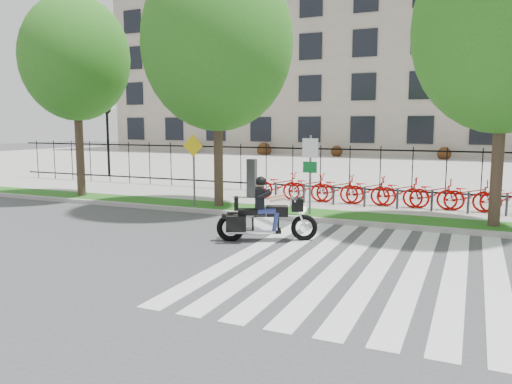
% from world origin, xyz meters
% --- Properties ---
extents(ground, '(120.00, 120.00, 0.00)m').
position_xyz_m(ground, '(0.00, 0.00, 0.00)').
color(ground, '#3E3E41').
rests_on(ground, ground).
extents(curb, '(60.00, 0.20, 0.15)m').
position_xyz_m(curb, '(0.00, 4.10, 0.07)').
color(curb, '#9E9C95').
rests_on(curb, ground).
extents(grass_verge, '(60.00, 1.50, 0.15)m').
position_xyz_m(grass_verge, '(0.00, 4.95, 0.07)').
color(grass_verge, '#205B16').
rests_on(grass_verge, ground).
extents(sidewalk, '(60.00, 3.50, 0.15)m').
position_xyz_m(sidewalk, '(0.00, 7.45, 0.07)').
color(sidewalk, gray).
rests_on(sidewalk, ground).
extents(plaza, '(80.00, 34.00, 0.10)m').
position_xyz_m(plaza, '(0.00, 25.00, 0.05)').
color(plaza, gray).
rests_on(plaza, ground).
extents(crosswalk_stripes, '(5.70, 8.00, 0.01)m').
position_xyz_m(crosswalk_stripes, '(4.83, 0.00, 0.01)').
color(crosswalk_stripes, silver).
rests_on(crosswalk_stripes, ground).
extents(iron_fence, '(30.00, 0.06, 2.00)m').
position_xyz_m(iron_fence, '(0.00, 9.20, 1.15)').
color(iron_fence, black).
rests_on(iron_fence, sidewalk).
extents(office_building, '(60.00, 21.90, 20.15)m').
position_xyz_m(office_building, '(0.00, 44.92, 9.97)').
color(office_building, gray).
rests_on(office_building, ground).
extents(lamp_post_left, '(1.06, 0.70, 4.25)m').
position_xyz_m(lamp_post_left, '(-12.00, 12.00, 3.21)').
color(lamp_post_left, black).
rests_on(lamp_post_left, ground).
extents(street_tree_0, '(4.19, 4.19, 7.78)m').
position_xyz_m(street_tree_0, '(-7.47, 4.95, 5.51)').
color(street_tree_0, '#32221B').
rests_on(street_tree_0, grass_verge).
extents(street_tree_1, '(5.16, 5.16, 8.52)m').
position_xyz_m(street_tree_1, '(-1.24, 4.95, 5.70)').
color(street_tree_1, '#32221B').
rests_on(street_tree_1, grass_verge).
extents(street_tree_2, '(4.96, 4.96, 8.27)m').
position_xyz_m(street_tree_2, '(7.52, 4.95, 5.56)').
color(street_tree_2, '#32221B').
rests_on(street_tree_2, grass_verge).
extents(bike_share_station, '(10.07, 0.89, 1.50)m').
position_xyz_m(bike_share_station, '(4.02, 7.20, 0.68)').
color(bike_share_station, '#2D2D33').
rests_on(bike_share_station, sidewalk).
extents(sign_pole_regulatory, '(0.50, 0.09, 2.50)m').
position_xyz_m(sign_pole_regulatory, '(2.21, 4.58, 1.74)').
color(sign_pole_regulatory, '#59595B').
rests_on(sign_pole_regulatory, grass_verge).
extents(sign_pole_warning, '(0.78, 0.09, 2.49)m').
position_xyz_m(sign_pole_warning, '(-2.02, 4.58, 1.74)').
color(sign_pole_warning, '#59595B').
rests_on(sign_pole_warning, grass_verge).
extents(motorcycle_rider, '(2.44, 1.39, 2.01)m').
position_xyz_m(motorcycle_rider, '(2.11, 1.25, 0.67)').
color(motorcycle_rider, black).
rests_on(motorcycle_rider, ground).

